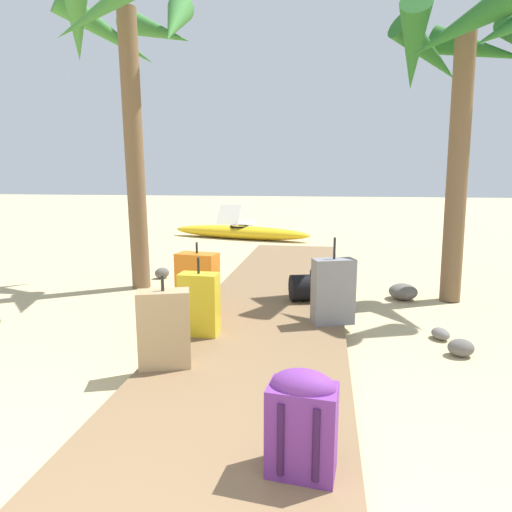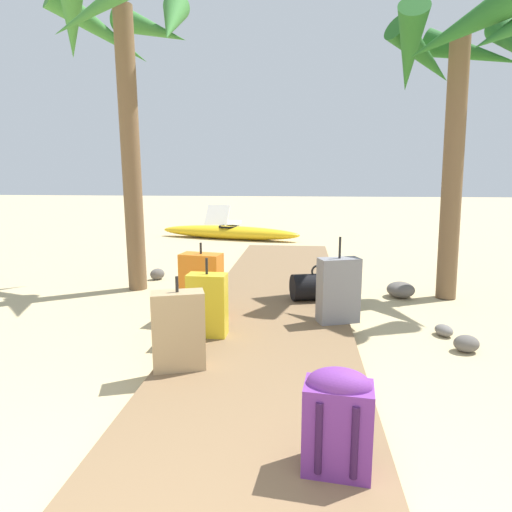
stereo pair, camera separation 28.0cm
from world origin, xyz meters
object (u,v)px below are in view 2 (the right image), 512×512
suitcase_tan (178,330)px  duffel_bag_black (317,286)px  suitcase_yellow (207,305)px  palm_tree_far_left (124,48)px  suitcase_orange (202,284)px  kayak (228,232)px  suitcase_grey (338,290)px  backpack_purple (338,418)px  palm_tree_far_right (466,66)px  lounge_chair (223,222)px

suitcase_tan → duffel_bag_black: bearing=61.3°
suitcase_yellow → palm_tree_far_left: (-1.41, 1.84, 2.75)m
suitcase_orange → palm_tree_far_left: size_ratio=0.19×
duffel_bag_black → kayak: size_ratio=0.18×
suitcase_orange → palm_tree_far_left: 3.22m
duffel_bag_black → suitcase_tan: size_ratio=0.93×
suitcase_orange → duffel_bag_black: bearing=29.6°
suitcase_grey → suitcase_orange: size_ratio=1.12×
backpack_purple → palm_tree_far_right: size_ratio=0.15×
suitcase_yellow → kayak: suitcase_yellow is taller
duffel_bag_black → suitcase_tan: (-1.12, -2.04, 0.15)m
suitcase_yellow → palm_tree_far_right: palm_tree_far_right is taller
backpack_purple → suitcase_tan: suitcase_tan is taller
duffel_bag_black → suitcase_tan: suitcase_tan is taller
lounge_chair → kayak: size_ratio=0.43×
palm_tree_far_right → palm_tree_far_left: size_ratio=0.89×
palm_tree_far_right → lounge_chair: (-4.02, 5.73, -2.51)m
duffel_bag_black → suitcase_grey: suitcase_grey is taller
suitcase_orange → suitcase_tan: 1.34m
suitcase_yellow → palm_tree_far_left: bearing=127.6°
suitcase_orange → palm_tree_far_left: bearing=134.8°
duffel_bag_black → suitcase_orange: bearing=-150.4°
suitcase_grey → backpack_purple: bearing=-94.5°
suitcase_grey → suitcase_yellow: (-1.23, -0.51, -0.04)m
suitcase_grey → kayak: (-2.20, 6.34, -0.24)m
backpack_purple → duffel_bag_black: backpack_purple is taller
backpack_purple → kayak: (-2.01, 8.66, -0.20)m
suitcase_tan → lounge_chair: size_ratio=0.46×
backpack_purple → palm_tree_far_right: palm_tree_far_right is taller
duffel_bag_black → suitcase_grey: (0.18, -0.81, 0.17)m
suitcase_yellow → palm_tree_far_right: size_ratio=0.20×
backpack_purple → lounge_chair: bearing=103.7°
suitcase_orange → kayak: 6.29m
suitcase_tan → palm_tree_far_right: size_ratio=0.20×
palm_tree_far_left → duffel_bag_black: bearing=-11.8°
duffel_bag_black → kayak: (-2.02, 5.53, -0.07)m
suitcase_yellow → suitcase_tan: suitcase_yellow is taller
backpack_purple → suitcase_yellow: 2.09m
backpack_purple → suitcase_yellow: suitcase_yellow is taller
suitcase_orange → kayak: suitcase_orange is taller
palm_tree_far_right → lounge_chair: size_ratio=2.28×
backpack_purple → lounge_chair: (-2.31, 9.48, -0.04)m
duffel_bag_black → suitcase_tan: bearing=-118.7°
suitcase_orange → lounge_chair: (-1.06, 7.07, -0.08)m
palm_tree_far_right → duffel_bag_black: bearing=-159.9°
kayak → palm_tree_far_right: bearing=-52.8°
suitcase_grey → lounge_chair: 7.59m
lounge_chair → suitcase_orange: bearing=-81.4°
palm_tree_far_left → kayak: bearing=84.9°
backpack_purple → palm_tree_far_right: 4.81m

